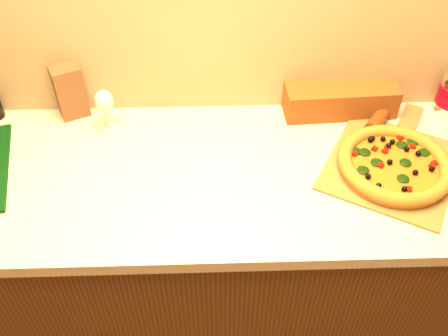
# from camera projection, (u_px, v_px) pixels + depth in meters

# --- Properties ---
(cabinet) EXTENTS (2.80, 0.65, 0.86)m
(cabinet) POSITION_uv_depth(u_px,v_px,m) (215.00, 261.00, 1.85)
(cabinet) COLOR #40270D
(cabinet) RESTS_ON ground
(countertop) EXTENTS (2.84, 0.68, 0.04)m
(countertop) POSITION_uv_depth(u_px,v_px,m) (213.00, 175.00, 1.54)
(countertop) COLOR #C0B196
(countertop) RESTS_ON cabinet
(pizza_peel) EXTENTS (0.51, 0.58, 0.01)m
(pizza_peel) POSITION_uv_depth(u_px,v_px,m) (392.00, 163.00, 1.55)
(pizza_peel) COLOR brown
(pizza_peel) RESTS_ON countertop
(pizza) EXTENTS (0.34, 0.34, 0.05)m
(pizza) POSITION_uv_depth(u_px,v_px,m) (395.00, 164.00, 1.50)
(pizza) COLOR #A97C2A
(pizza) RESTS_ON pizza_peel
(rolling_pin) EXTENTS (0.22, 0.30, 0.05)m
(rolling_pin) POSITION_uv_depth(u_px,v_px,m) (384.00, 111.00, 1.70)
(rolling_pin) COLOR #5E2610
(rolling_pin) RESTS_ON countertop
(bread_bag) EXTENTS (0.38, 0.14, 0.10)m
(bread_bag) POSITION_uv_depth(u_px,v_px,m) (340.00, 99.00, 1.70)
(bread_bag) COLOR brown
(bread_bag) RESTS_ON countertop
(wine_glass) EXTENTS (0.06, 0.06, 0.15)m
(wine_glass) POSITION_uv_depth(u_px,v_px,m) (104.00, 103.00, 1.59)
(wine_glass) COLOR silver
(wine_glass) RESTS_ON countertop
(paper_bag) EXTENTS (0.12, 0.11, 0.19)m
(paper_bag) POSITION_uv_depth(u_px,v_px,m) (70.00, 91.00, 1.66)
(paper_bag) COLOR brown
(paper_bag) RESTS_ON countertop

